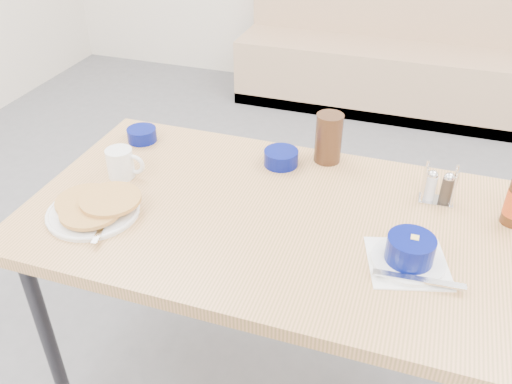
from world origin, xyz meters
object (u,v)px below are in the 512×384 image
(condiment_caddy, at_px, (438,189))
(grits_setting, at_px, (410,253))
(booth_bench, at_px, (379,56))
(creamer_bowl, at_px, (142,135))
(dining_table, at_px, (272,231))
(coffee_mug, at_px, (121,163))
(amber_tumbler, at_px, (329,138))
(butter_bowl, at_px, (281,158))
(pancake_plate, at_px, (95,208))

(condiment_caddy, bearing_deg, grits_setting, -101.60)
(booth_bench, xyz_separation_m, condiment_caddy, (0.43, -2.32, 0.45))
(creamer_bowl, bearing_deg, condiment_caddy, -3.15)
(grits_setting, height_order, condiment_caddy, condiment_caddy)
(dining_table, height_order, grits_setting, grits_setting)
(condiment_caddy, bearing_deg, coffee_mug, -171.80)
(creamer_bowl, relative_size, condiment_caddy, 0.86)
(creamer_bowl, bearing_deg, amber_tumbler, 6.56)
(butter_bowl, bearing_deg, creamer_bowl, 179.89)
(booth_bench, distance_m, grits_setting, 2.70)
(amber_tumbler, relative_size, condiment_caddy, 1.40)
(creamer_bowl, relative_size, butter_bowl, 0.91)
(dining_table, distance_m, pancake_plate, 0.51)
(booth_bench, bearing_deg, pancake_plate, -100.04)
(booth_bench, distance_m, pancake_plate, 2.77)
(condiment_caddy, bearing_deg, pancake_plate, -160.12)
(grits_setting, xyz_separation_m, butter_bowl, (-0.44, 0.36, -0.01))
(dining_table, bearing_deg, grits_setting, -14.06)
(coffee_mug, bearing_deg, dining_table, -4.59)
(dining_table, bearing_deg, creamer_bowl, 154.39)
(pancake_plate, distance_m, creamer_bowl, 0.43)
(booth_bench, xyz_separation_m, dining_table, (0.00, -2.53, 0.35))
(dining_table, bearing_deg, condiment_caddy, 26.02)
(booth_bench, relative_size, coffee_mug, 15.68)
(pancake_plate, height_order, creamer_bowl, same)
(grits_setting, height_order, butter_bowl, grits_setting)
(booth_bench, distance_m, amber_tumbler, 2.25)
(condiment_caddy, bearing_deg, dining_table, -156.20)
(coffee_mug, relative_size, grits_setting, 0.47)
(coffee_mug, height_order, butter_bowl, coffee_mug)
(condiment_caddy, bearing_deg, booth_bench, 98.39)
(coffee_mug, xyz_separation_m, condiment_caddy, (0.94, 0.17, -0.01))
(pancake_plate, height_order, butter_bowl, butter_bowl)
(grits_setting, bearing_deg, butter_bowl, 140.37)
(booth_bench, distance_m, coffee_mug, 2.58)
(creamer_bowl, bearing_deg, butter_bowl, -0.11)
(butter_bowl, bearing_deg, pancake_plate, -134.99)
(coffee_mug, height_order, creamer_bowl, coffee_mug)
(coffee_mug, relative_size, butter_bowl, 1.09)
(coffee_mug, height_order, amber_tumbler, amber_tumbler)
(dining_table, height_order, pancake_plate, pancake_plate)
(coffee_mug, xyz_separation_m, amber_tumbler, (0.58, 0.30, 0.03))
(butter_bowl, bearing_deg, coffee_mug, -153.27)
(grits_setting, distance_m, creamer_bowl, 1.01)
(coffee_mug, height_order, condiment_caddy, condiment_caddy)
(dining_table, bearing_deg, pancake_plate, -161.70)
(coffee_mug, height_order, grits_setting, coffee_mug)
(booth_bench, relative_size, creamer_bowl, 18.80)
(booth_bench, xyz_separation_m, creamer_bowl, (-0.56, -2.27, 0.43))
(pancake_plate, height_order, condiment_caddy, condiment_caddy)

